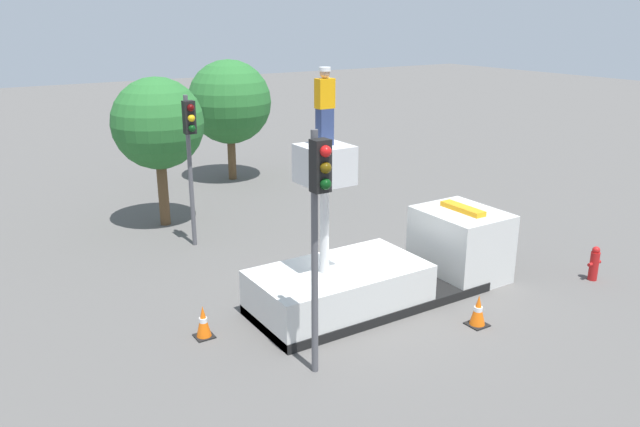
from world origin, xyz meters
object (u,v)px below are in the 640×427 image
(tree_right_bg, at_px, (158,124))
(traffic_cone_curbside, at_px, (478,311))
(bucket_truck, at_px, (389,268))
(traffic_cone_rear, at_px, (203,322))
(tree_left_bg, at_px, (229,102))
(fire_hydrant, at_px, (594,264))
(worker, at_px, (325,107))
(traffic_light_pole, at_px, (318,208))
(traffic_light_across, at_px, (190,142))

(tree_right_bg, bearing_deg, traffic_cone_curbside, -71.54)
(bucket_truck, height_order, traffic_cone_curbside, bucket_truck)
(bucket_truck, height_order, traffic_cone_rear, bucket_truck)
(bucket_truck, bearing_deg, tree_left_bg, 82.59)
(fire_hydrant, xyz_separation_m, tree_left_bg, (-3.80, 15.85, 2.99))
(bucket_truck, distance_m, worker, 4.81)
(fire_hydrant, bearing_deg, traffic_light_pole, 179.75)
(traffic_light_pole, bearing_deg, traffic_cone_curbside, -3.05)
(traffic_light_pole, distance_m, traffic_light_across, 8.52)
(bucket_truck, xyz_separation_m, worker, (-2.01, 0.00, 4.38))
(bucket_truck, distance_m, traffic_cone_rear, 5.02)
(tree_left_bg, distance_m, tree_right_bg, 6.64)
(tree_right_bg, bearing_deg, traffic_light_pole, -92.91)
(worker, distance_m, tree_right_bg, 9.18)
(traffic_light_pole, height_order, tree_right_bg, tree_right_bg)
(tree_right_bg, bearing_deg, worker, -83.80)
(bucket_truck, relative_size, traffic_light_pole, 1.43)
(traffic_light_pole, xyz_separation_m, tree_left_bg, (5.32, 15.81, -0.15))
(traffic_light_pole, relative_size, traffic_cone_rear, 6.48)
(bucket_truck, distance_m, tree_right_bg, 9.87)
(traffic_light_pole, bearing_deg, traffic_light_across, 85.46)
(traffic_light_across, bearing_deg, traffic_cone_curbside, -67.01)
(worker, relative_size, traffic_cone_rear, 2.21)
(worker, relative_size, traffic_light_across, 0.36)
(bucket_truck, relative_size, fire_hydrant, 7.30)
(bucket_truck, relative_size, traffic_light_across, 1.51)
(tree_right_bg, bearing_deg, bucket_truck, -71.64)
(fire_hydrant, distance_m, traffic_cone_curbside, 4.75)
(traffic_light_pole, bearing_deg, traffic_cone_rear, 117.28)
(traffic_cone_curbside, relative_size, tree_left_bg, 0.15)
(traffic_light_pole, relative_size, traffic_cone_curbside, 6.57)
(worker, distance_m, traffic_cone_curbside, 6.08)
(bucket_truck, distance_m, fire_hydrant, 6.01)
(worker, height_order, tree_right_bg, worker)
(bucket_truck, bearing_deg, worker, 180.00)
(traffic_cone_rear, bearing_deg, traffic_light_pole, -62.72)
(bucket_truck, xyz_separation_m, traffic_light_pole, (-3.55, -2.19, 2.82))
(worker, relative_size, fire_hydrant, 1.75)
(fire_hydrant, bearing_deg, traffic_cone_curbside, -177.67)
(traffic_light_across, distance_m, fire_hydrant, 12.36)
(bucket_truck, relative_size, traffic_cone_rear, 9.24)
(bucket_truck, xyz_separation_m, traffic_cone_rear, (-4.97, 0.56, -0.43))
(traffic_cone_rear, distance_m, tree_left_bg, 15.02)
(worker, xyz_separation_m, traffic_light_pole, (-1.54, -2.19, -1.56))
(bucket_truck, height_order, fire_hydrant, bucket_truck)
(worker, bearing_deg, traffic_cone_curbside, -40.51)
(traffic_light_pole, xyz_separation_m, traffic_cone_rear, (-1.42, 2.75, -3.25))
(traffic_cone_rear, bearing_deg, bucket_truck, -6.46)
(traffic_cone_rear, relative_size, tree_left_bg, 0.15)
(fire_hydrant, distance_m, tree_left_bg, 16.57)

